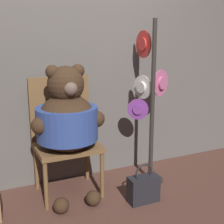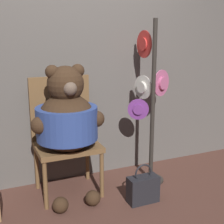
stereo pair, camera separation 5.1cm
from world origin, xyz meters
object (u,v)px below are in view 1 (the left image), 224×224
at_px(teddy_bear, 67,120).
at_px(hat_display_rack, 149,100).
at_px(handbag_on_ground, 143,188).
at_px(chair, 64,132).

height_order(teddy_bear, hat_display_rack, hat_display_rack).
xyz_separation_m(hat_display_rack, handbag_on_ground, (-0.29, -0.42, -0.74)).
xyz_separation_m(chair, handbag_on_ground, (0.59, -0.55, -0.47)).
relative_size(chair, handbag_on_ground, 2.98).
bearing_deg(hat_display_rack, handbag_on_ground, -124.78).
bearing_deg(chair, hat_display_rack, -8.12).
height_order(hat_display_rack, handbag_on_ground, hat_display_rack).
bearing_deg(handbag_on_ground, teddy_bear, 148.29).
distance_m(hat_display_rack, handbag_on_ground, 0.90).
xyz_separation_m(teddy_bear, hat_display_rack, (0.90, 0.05, 0.09)).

